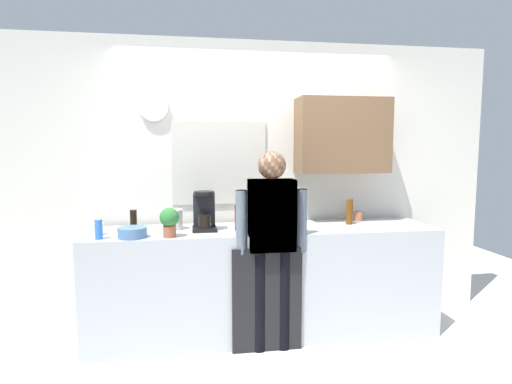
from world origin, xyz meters
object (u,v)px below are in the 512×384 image
Objects in this scene: bottle_amber_beer at (349,212)px; bottle_clear_soda at (275,208)px; bottle_dark_sauce at (134,221)px; person_at_sink at (272,234)px; bottle_green_wine at (288,208)px; cup_blue_mug at (272,225)px; dish_soap at (99,229)px; bottle_red_vinegar at (238,218)px; cup_terracotta_mug at (358,216)px; person_guest at (272,234)px; coffee_maker at (204,213)px; potted_plant at (169,220)px; storage_canister at (174,219)px; cup_white_mug at (98,229)px; mixing_bowl at (132,232)px.

bottle_amber_beer is 0.67m from bottle_clear_soda.
person_at_sink is (1.09, -0.34, -0.08)m from bottle_dark_sauce.
cup_blue_mug is (-0.20, -0.24, -0.10)m from bottle_green_wine.
dish_soap is (-1.55, -0.35, -0.07)m from bottle_green_wine.
cup_terracotta_mug is at bearing 13.00° from bottle_red_vinegar.
bottle_clear_soda is 0.93× the size of bottle_green_wine.
person_guest reaches higher than cup_terracotta_mug.
potted_plant is at bearing -139.23° from coffee_maker.
cup_blue_mug is at bearing -166.48° from bottle_amber_beer.
bottle_red_vinegar is 0.28m from cup_blue_mug.
storage_canister is (0.02, 0.31, -0.05)m from potted_plant.
bottle_dark_sauce is 0.82× the size of bottle_red_vinegar.
cup_white_mug is 0.06× the size of person_at_sink.
dish_soap reaches higher than storage_canister.
bottle_dark_sauce is 0.78× the size of potted_plant.
bottle_amber_beer is 2.15m from cup_white_mug.
bottle_clear_soda reaches higher than potted_plant.
potted_plant is at bearing -163.40° from bottle_red_vinegar.
bottle_amber_beer is 1.28× the size of bottle_dark_sauce.
storage_canister is at bearing 85.40° from potted_plant.
bottle_amber_beer is 0.21m from cup_terracotta_mug.
mixing_bowl is (-0.56, -0.21, -0.11)m from coffee_maker.
bottle_clear_soda is 0.53m from person_at_sink.
dish_soap is at bearing -163.92° from bottle_clear_soda.
bottle_red_vinegar is (-0.36, -0.26, -0.03)m from bottle_clear_soda.
bottle_red_vinegar is 1.22× the size of dish_soap.
bottle_red_vinegar is at bearing 124.47° from person_at_sink.
bottle_dark_sauce and dish_soap have the same top height.
person_guest reaches higher than bottle_dark_sauce.
bottle_clear_soda is at bearing -84.00° from person_guest.
person_guest is at bearing -104.66° from bottle_clear_soda.
person_guest is (-0.04, -0.19, -0.04)m from cup_blue_mug.
storage_canister is (0.55, 0.30, 0.01)m from dish_soap.
bottle_green_wine is (0.10, -0.07, 0.01)m from bottle_clear_soda.
potted_plant is 0.80m from person_at_sink.
mixing_bowl is 1.22× the size of dish_soap.
bottle_clear_soda is at bearing 16.08° from dish_soap.
bottle_amber_beer is (1.30, 0.06, -0.03)m from coffee_maker.
person_guest reaches higher than bottle_clear_soda.
cup_white_mug is at bearing -175.32° from coffee_maker.
storage_canister is at bearing -172.47° from bottle_clear_soda.
storage_canister is (0.33, 0.04, -0.01)m from bottle_dark_sauce.
person_at_sink is (1.07, -0.10, -0.03)m from mixing_bowl.
bottle_green_wine is 0.51m from bottle_red_vinegar.
mixing_bowl is at bearing 15.54° from person_guest.
person_at_sink is (0.23, -0.24, -0.10)m from bottle_red_vinegar.
mixing_bowl is 0.25m from dish_soap.
dish_soap reaches higher than cup_blue_mug.
person_at_sink is (-0.04, -0.19, -0.04)m from cup_blue_mug.
person_guest is at bearing -155.05° from bottle_amber_beer.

